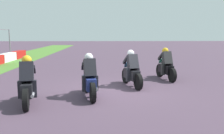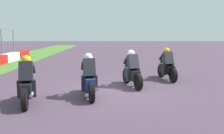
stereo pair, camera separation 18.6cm
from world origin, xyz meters
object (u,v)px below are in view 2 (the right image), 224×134
Objects in this scene: rider_lane_a at (167,67)px; rider_lane_c at (89,79)px; rider_lane_d at (27,84)px; rider_lane_b at (132,71)px.

rider_lane_c is (-3.07, 3.44, 0.00)m from rider_lane_a.
rider_lane_a is 1.00× the size of rider_lane_c.
rider_lane_c is 1.00× the size of rider_lane_d.
rider_lane_a is at bearing -59.42° from rider_lane_c.
rider_lane_a and rider_lane_b have the same top height.
rider_lane_d is (-2.41, 3.50, 0.00)m from rider_lane_b.
rider_lane_a and rider_lane_d have the same top height.
rider_lane_a is 4.62m from rider_lane_c.
rider_lane_b is 4.25m from rider_lane_d.
rider_lane_b is 0.99× the size of rider_lane_c.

